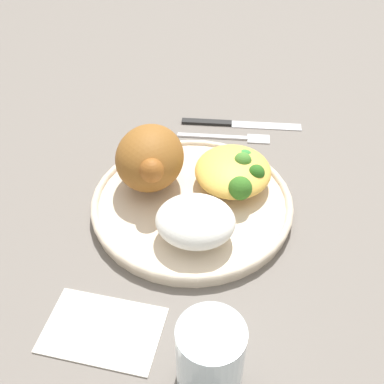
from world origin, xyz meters
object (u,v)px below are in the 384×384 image
mac_cheese_with_broccoli (235,171)px  fork (229,137)px  roasted_chicken (150,158)px  rice_pile (195,221)px  knife (231,123)px  water_glass (210,356)px  plate (192,203)px  napkin (103,329)px

mac_cheese_with_broccoli → fork: mac_cheese_with_broccoli is taller
roasted_chicken → rice_pile: bearing=40.1°
fork → knife: bearing=-178.2°
rice_pile → fork: size_ratio=0.65×
roasted_chicken → knife: (-0.18, 0.09, -0.06)m
knife → mac_cheese_with_broccoli: bearing=6.4°
mac_cheese_with_broccoli → water_glass: bearing=0.4°
plate → fork: bearing=168.8°
napkin → rice_pile: bearing=149.6°
rice_pile → water_glass: (0.16, 0.04, -0.00)m
napkin → water_glass: bearing=73.7°
rice_pile → knife: size_ratio=0.49×
roasted_chicken → mac_cheese_with_broccoli: bearing=98.8°
plate → fork: 0.17m
mac_cheese_with_broccoli → napkin: bearing=-25.9°
plate → knife: (-0.20, 0.03, -0.01)m
rice_pile → knife: bearing=176.1°
plate → mac_cheese_with_broccoli: size_ratio=2.39×
mac_cheese_with_broccoli → napkin: mac_cheese_with_broccoli is taller
plate → knife: bearing=171.1°
knife → plate: bearing=-8.9°
water_glass → fork: bearing=-177.2°
fork → water_glass: water_glass is taller
rice_pile → fork: (-0.23, 0.02, -0.04)m
fork → knife: size_ratio=0.75×
rice_pile → water_glass: bearing=13.1°
plate → water_glass: (0.22, 0.05, 0.03)m
plate → roasted_chicken: (-0.02, -0.06, 0.05)m
rice_pile → napkin: (0.13, -0.08, -0.04)m
rice_pile → fork: 0.23m
plate → water_glass: bearing=12.9°
plate → roasted_chicken: roasted_chicken is taller
knife → rice_pile: bearing=-3.9°
plate → knife: plate is taller
mac_cheese_with_broccoli → knife: size_ratio=0.57×
rice_pile → fork: rice_pile is taller
rice_pile → water_glass: 0.17m
mac_cheese_with_broccoli → napkin: (0.23, -0.11, -0.04)m
napkin → plate: bearing=161.9°
roasted_chicken → water_glass: bearing=23.8°
water_glass → plate: bearing=-167.1°
mac_cheese_with_broccoli → fork: (-0.12, -0.02, -0.03)m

